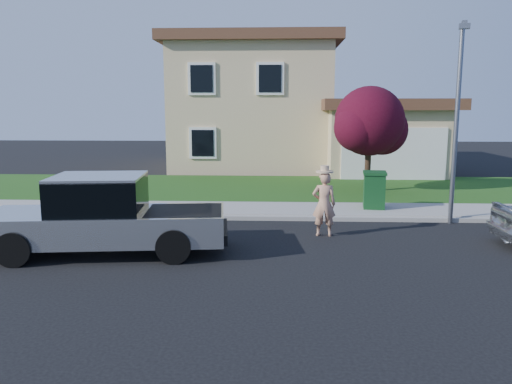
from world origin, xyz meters
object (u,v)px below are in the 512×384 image
(ornamental_tree, at_px, (370,124))
(trash_bin, at_px, (374,190))
(pickup_truck, at_px, (105,217))
(woman, at_px, (324,203))
(street_lamp, at_px, (457,112))

(ornamental_tree, xyz_separation_m, trash_bin, (-0.45, -3.57, -1.90))
(pickup_truck, xyz_separation_m, ornamental_tree, (7.26, 8.37, 1.81))
(woman, bearing_deg, trash_bin, -119.05)
(street_lamp, bearing_deg, trash_bin, 156.97)
(ornamental_tree, distance_m, street_lamp, 5.24)
(trash_bin, bearing_deg, pickup_truck, -137.33)
(woman, xyz_separation_m, street_lamp, (3.70, 1.54, 2.25))
(pickup_truck, distance_m, ornamental_tree, 11.22)
(woman, height_order, street_lamp, street_lamp)
(pickup_truck, relative_size, woman, 3.07)
(ornamental_tree, bearing_deg, trash_bin, -97.20)
(woman, distance_m, trash_bin, 3.50)
(pickup_truck, bearing_deg, trash_bin, 28.76)
(woman, bearing_deg, ornamental_tree, -106.78)
(ornamental_tree, relative_size, trash_bin, 3.47)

